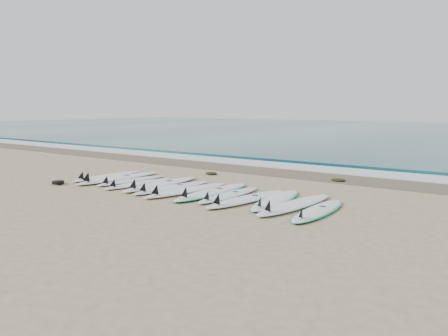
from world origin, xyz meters
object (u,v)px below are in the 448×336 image
Objects in this scene: surfboard_6 at (185,190)px; leash_coil at (58,182)px; surfboard_12 at (318,211)px; surfboard_0 at (106,176)px.

surfboard_6 is 5.89× the size of leash_coil.
surfboard_12 is 5.13× the size of leash_coil.
surfboard_0 reaches higher than leash_coil.
surfboard_0 is 3.39m from surfboard_6.
surfboard_0 reaches higher than surfboard_12.
surfboard_12 is (6.87, -0.33, -0.01)m from surfboard_0.
surfboard_0 is 0.93× the size of surfboard_6.
surfboard_6 is at bearing 176.57° from surfboard_12.
surfboard_0 is at bearing -178.72° from surfboard_6.
surfboard_0 is 1.07× the size of surfboard_12.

